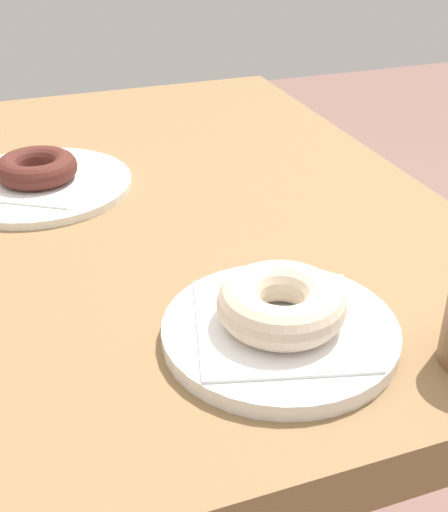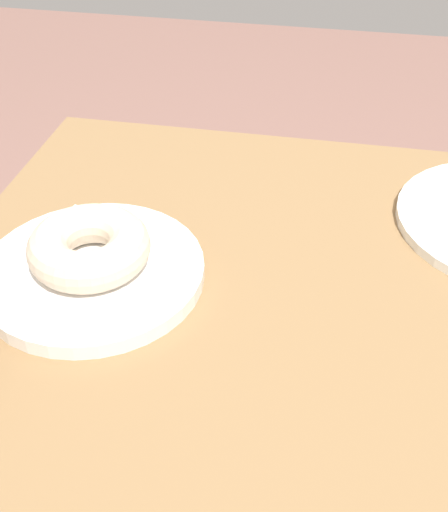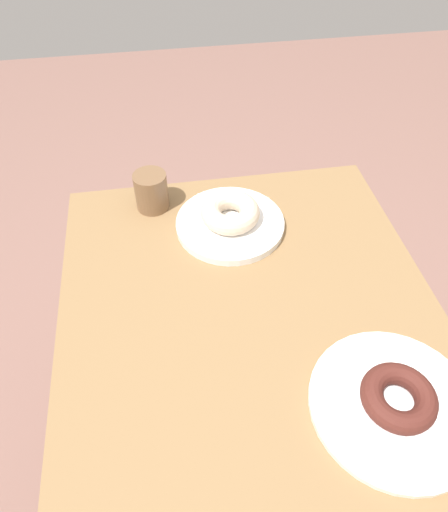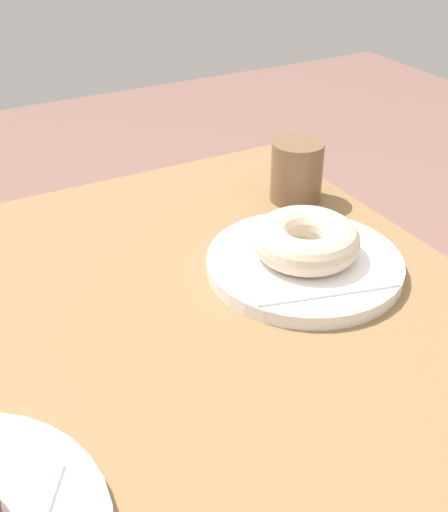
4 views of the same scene
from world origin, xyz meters
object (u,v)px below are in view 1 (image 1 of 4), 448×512
(plate_chocolate_ring, at_px, (39,185))
(plate_sugar_ring, at_px, (282,331))
(donut_chocolate_ring, at_px, (37,168))
(donut_sugar_ring, at_px, (284,303))

(plate_chocolate_ring, xyz_separation_m, plate_sugar_ring, (0.39, 0.16, 0.00))
(donut_chocolate_ring, height_order, plate_sugar_ring, donut_chocolate_ring)
(plate_chocolate_ring, xyz_separation_m, donut_sugar_ring, (0.39, 0.16, 0.03))
(plate_chocolate_ring, height_order, donut_chocolate_ring, donut_chocolate_ring)
(plate_chocolate_ring, distance_m, donut_chocolate_ring, 0.02)
(plate_chocolate_ring, distance_m, donut_sugar_ring, 0.42)
(plate_chocolate_ring, relative_size, donut_sugar_ring, 2.11)
(donut_chocolate_ring, xyz_separation_m, plate_sugar_ring, (0.39, 0.16, -0.02))
(plate_chocolate_ring, xyz_separation_m, donut_chocolate_ring, (0.00, 0.00, 0.02))
(plate_sugar_ring, bearing_deg, donut_sugar_ring, 0.00)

